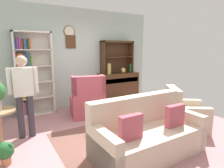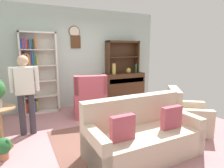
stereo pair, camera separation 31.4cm
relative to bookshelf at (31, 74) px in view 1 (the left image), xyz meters
The scene contains 16 objects.
ground_plane 2.53m from the bookshelf, 57.50° to the right, with size 5.40×4.60×0.02m, color #B27A7F.
wall_back 1.30m from the bookshelf, ahead, with size 5.00×0.09×2.80m.
area_rug 2.86m from the bookshelf, 57.34° to the right, with size 2.84×1.70×0.01m, color brown.
bookshelf is the anchor object (origin of this frame).
sideboard 2.63m from the bookshelf, ahead, with size 1.30×0.45×0.92m.
sideboard_hutch 2.63m from the bookshelf, ahead, with size 1.10×0.26×1.00m.
vase_tall 2.19m from the bookshelf, ahead, with size 0.11×0.11×0.32m, color tan.
vase_round 2.71m from the bookshelf, ahead, with size 0.15×0.15×0.17m, color tan.
bottle_wine 2.97m from the bookshelf, ahead, with size 0.07×0.07×0.29m, color #194223.
couch_floral 3.27m from the bookshelf, 66.44° to the right, with size 1.81×0.87×0.90m.
armchair_floral 3.76m from the bookshelf, 44.58° to the right, with size 1.07×1.06×0.88m.
wingback_chair 1.58m from the bookshelf, 36.30° to the right, with size 0.94×0.95×1.05m.
potted_plant_small 2.39m from the bookshelf, 108.51° to the right, with size 0.25×0.25×0.34m.
person_reading 1.36m from the bookshelf, 103.50° to the right, with size 0.52×0.23×1.56m.
coffee_table 2.42m from the bookshelf, 56.47° to the right, with size 0.80×0.50×0.42m.
book_stack 2.34m from the bookshelf, 59.03° to the right, with size 0.21×0.16×0.04m.
Camera 1 is at (-1.92, -3.17, 1.68)m, focal length 30.59 mm.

